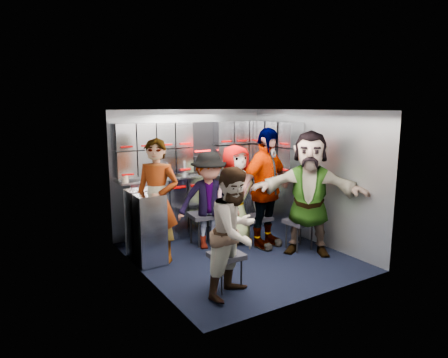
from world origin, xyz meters
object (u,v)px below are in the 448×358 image
jump_seat_near_left (226,257)px  attendant_arc_e (309,193)px  attendant_standing (157,201)px  attendant_arc_b (209,200)px  jump_seat_center (229,215)px  attendant_arc_c (235,195)px  attendant_arc_d (265,188)px  jump_seat_mid_right (258,219)px  attendant_arc_a (235,232)px  jump_seat_near_right (299,223)px  jump_seat_mid_left (203,217)px

jump_seat_near_left → attendant_arc_e: bearing=12.8°
attendant_standing → attendant_arc_b: (0.88, 0.11, -0.12)m
attendant_arc_e → jump_seat_center: bearing=166.0°
attendant_arc_c → jump_seat_center: bearing=87.3°
jump_seat_center → attendant_arc_c: size_ratio=0.29×
attendant_arc_c → attendant_arc_e: (0.67, -0.94, 0.13)m
attendant_arc_c → attendant_arc_d: bearing=-55.6°
jump_seat_mid_right → attendant_arc_d: bearing=-90.0°
attendant_arc_a → attendant_arc_e: (1.65, 0.56, 0.16)m
jump_seat_near_left → attendant_standing: attendant_standing is taller
attendant_arc_a → attendant_arc_b: size_ratio=1.01×
jump_seat_mid_right → attendant_arc_e: (0.38, -0.73, 0.51)m
jump_seat_near_left → attendant_arc_a: attendant_arc_a is taller
jump_seat_center → attendant_arc_a: size_ratio=0.31×
attendant_arc_a → attendant_arc_b: bearing=46.7°
attendant_arc_b → attendant_arc_e: 1.50m
attendant_arc_d → attendant_arc_a: bearing=-154.2°
attendant_arc_a → attendant_arc_d: bearing=16.6°
attendant_arc_d → attendant_arc_c: bearing=112.0°
jump_seat_center → attendant_arc_e: 1.40m
jump_seat_mid_right → attendant_arc_d: 0.56m
jump_seat_center → attendant_arc_e: (0.67, -1.12, 0.50)m
attendant_arc_d → jump_seat_near_right: bearing=-59.5°
jump_seat_center → jump_seat_mid_right: (0.29, -0.39, -0.01)m
attendant_arc_a → attendant_arc_b: attendant_arc_a is taller
jump_seat_near_left → attendant_standing: (-0.36, 1.24, 0.48)m
attendant_arc_a → jump_seat_mid_right: bearing=20.9°
jump_seat_near_left → attendant_arc_e: attendant_arc_e is taller
jump_seat_center → attendant_arc_a: 1.97m
attendant_standing → attendant_arc_d: (1.63, -0.31, 0.06)m
jump_seat_near_right → attendant_arc_c: size_ratio=0.30×
attendant_standing → attendant_arc_a: 1.46m
jump_seat_near_right → attendant_standing: 2.17m
attendant_arc_d → attendant_arc_e: size_ratio=1.01×
jump_seat_near_left → attendant_arc_e: size_ratio=0.24×
jump_seat_mid_right → jump_seat_near_right: jump_seat_near_right is taller
attendant_arc_e → attendant_arc_c: bearing=170.6°
attendant_arc_c → attendant_arc_e: attendant_arc_e is taller
jump_seat_center → attendant_arc_d: size_ratio=0.25×
jump_seat_near_left → attendant_arc_d: (1.28, 0.93, 0.53)m
attendant_arc_b → attendant_arc_c: 0.46m
attendant_arc_a → attendant_arc_c: size_ratio=0.96×
attendant_standing → attendant_arc_a: attendant_standing is taller
attendant_arc_b → attendant_arc_d: 0.88m
attendant_arc_d → attendant_arc_e: attendant_arc_d is taller
jump_seat_center → jump_seat_near_right: 1.15m
jump_seat_mid_left → attendant_arc_d: attendant_arc_d is taller
jump_seat_mid_right → attendant_arc_d: (0.00, -0.18, 0.53)m
attendant_arc_b → attendant_arc_e: size_ratio=0.82×
jump_seat_mid_right → attendant_arc_c: 0.53m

